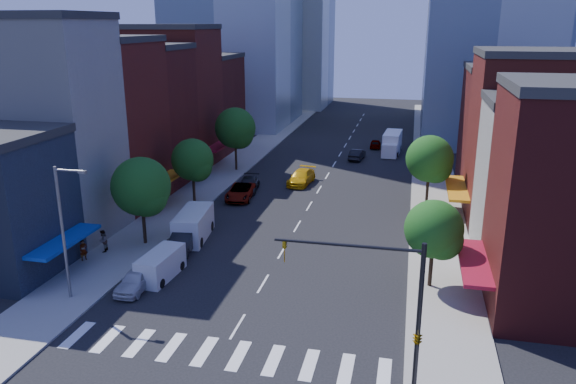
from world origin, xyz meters
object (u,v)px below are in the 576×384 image
(parked_car_third, at_px, (240,192))
(traffic_car_far, at_px, (375,144))
(parked_car_second, at_px, (182,242))
(cargo_van_far, at_px, (193,225))
(parked_car_front, at_px, (136,280))
(pedestrian_far, at_px, (103,241))
(taxi, at_px, (301,177))
(box_truck, at_px, (392,144))
(cargo_van_near, at_px, (160,266))
(parked_car_rear, at_px, (248,185))
(pedestrian_near, at_px, (83,250))
(traffic_car_oncoming, at_px, (357,154))

(parked_car_third, height_order, traffic_car_far, parked_car_third)
(parked_car_second, xyz_separation_m, cargo_van_far, (-0.19, 2.82, 0.41))
(parked_car_front, bearing_deg, parked_car_third, 87.40)
(traffic_car_far, xyz_separation_m, pedestrian_far, (-18.43, -44.63, 0.41))
(taxi, height_order, box_truck, box_truck)
(cargo_van_near, height_order, taxi, cargo_van_near)
(parked_car_third, xyz_separation_m, taxi, (5.13, 6.96, 0.04))
(parked_car_second, height_order, parked_car_third, parked_car_second)
(parked_car_rear, height_order, pedestrian_near, pedestrian_near)
(parked_car_front, height_order, pedestrian_far, pedestrian_far)
(traffic_car_oncoming, height_order, pedestrian_far, pedestrian_far)
(cargo_van_far, relative_size, pedestrian_far, 3.32)
(parked_car_front, xyz_separation_m, pedestrian_far, (-5.55, 5.27, 0.32))
(parked_car_rear, relative_size, pedestrian_far, 2.81)
(parked_car_third, distance_m, traffic_car_far, 30.76)
(parked_car_rear, bearing_deg, cargo_van_far, -99.23)
(parked_car_second, bearing_deg, pedestrian_near, -158.86)
(traffic_car_far, bearing_deg, pedestrian_far, 65.74)
(parked_car_second, relative_size, cargo_van_far, 0.81)
(parked_car_front, height_order, parked_car_third, parked_car_third)
(taxi, bearing_deg, parked_car_second, -98.26)
(parked_car_second, relative_size, pedestrian_near, 2.91)
(taxi, distance_m, pedestrian_near, 27.89)
(parked_car_front, relative_size, parked_car_second, 0.89)
(taxi, relative_size, traffic_car_oncoming, 1.26)
(box_truck, bearing_deg, parked_car_second, -107.13)
(parked_car_second, distance_m, box_truck, 42.40)
(parked_car_third, bearing_deg, cargo_van_near, -95.86)
(pedestrian_near, bearing_deg, traffic_car_far, 11.23)
(parked_car_rear, bearing_deg, parked_car_front, -99.03)
(parked_car_front, distance_m, traffic_car_far, 51.54)
(taxi, bearing_deg, cargo_van_far, -100.83)
(traffic_car_oncoming, distance_m, traffic_car_far, 8.16)
(taxi, xyz_separation_m, pedestrian_near, (-12.13, -25.12, 0.18))
(parked_car_rear, distance_m, box_truck, 26.56)
(taxi, relative_size, box_truck, 0.74)
(pedestrian_far, bearing_deg, parked_car_third, 148.04)
(parked_car_third, relative_size, cargo_van_far, 0.92)
(parked_car_front, relative_size, traffic_car_far, 1.14)
(parked_car_front, bearing_deg, traffic_car_oncoming, 74.98)
(parked_car_front, height_order, traffic_car_far, parked_car_front)
(traffic_car_oncoming, bearing_deg, box_truck, -126.38)
(cargo_van_far, height_order, traffic_car_far, cargo_van_far)
(taxi, bearing_deg, traffic_car_far, 78.11)
(parked_car_second, height_order, pedestrian_near, pedestrian_near)
(parked_car_rear, bearing_deg, pedestrian_near, -115.47)
(taxi, bearing_deg, pedestrian_far, -110.28)
(parked_car_front, distance_m, pedestrian_near, 7.06)
(cargo_van_near, xyz_separation_m, traffic_car_oncoming, (10.13, 39.90, -0.24))
(parked_car_third, distance_m, pedestrian_far, 17.53)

